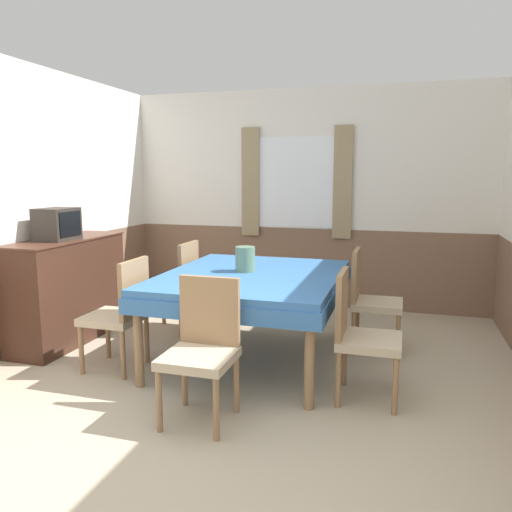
{
  "coord_description": "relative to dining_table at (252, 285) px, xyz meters",
  "views": [
    {
      "loc": [
        1.15,
        -2.16,
        1.59
      ],
      "look_at": [
        -0.03,
        1.83,
        0.91
      ],
      "focal_mm": 35.0,
      "sensor_mm": 36.0,
      "label": 1
    }
  ],
  "objects": [
    {
      "name": "sideboard",
      "position": [
        -1.85,
        -0.02,
        -0.16
      ],
      "size": [
        0.46,
        1.33,
        1.0
      ],
      "color": "#3D2319",
      "rests_on": "ground_plane"
    },
    {
      "name": "wall_left",
      "position": [
        -2.11,
        0.05,
        0.64
      ],
      "size": [
        0.05,
        4.18,
        2.6
      ],
      "color": "white",
      "rests_on": "ground_plane"
    },
    {
      "name": "chair_right_near",
      "position": [
        0.96,
        -0.53,
        -0.17
      ],
      "size": [
        0.44,
        0.44,
        0.93
      ],
      "rotation": [
        0.0,
        0.0,
        4.71
      ],
      "color": "#93704C",
      "rests_on": "ground_plane"
    },
    {
      "name": "chair_right_far",
      "position": [
        0.96,
        0.53,
        -0.17
      ],
      "size": [
        0.44,
        0.44,
        0.93
      ],
      "rotation": [
        0.0,
        0.0,
        4.71
      ],
      "color": "#93704C",
      "rests_on": "ground_plane"
    },
    {
      "name": "wall_back",
      "position": [
        0.06,
        1.97,
        0.65
      ],
      "size": [
        4.71,
        0.09,
        2.6
      ],
      "color": "white",
      "rests_on": "ground_plane"
    },
    {
      "name": "chair_head_near",
      "position": [
        0.0,
        -1.11,
        -0.17
      ],
      "size": [
        0.44,
        0.44,
        0.93
      ],
      "rotation": [
        0.0,
        0.0,
        3.14
      ],
      "color": "#93704C",
      "rests_on": "ground_plane"
    },
    {
      "name": "tv",
      "position": [
        -1.84,
        -0.13,
        0.48
      ],
      "size": [
        0.29,
        0.36,
        0.29
      ],
      "color": "#2D2823",
      "rests_on": "sideboard"
    },
    {
      "name": "chair_left_far",
      "position": [
        -0.96,
        0.53,
        -0.17
      ],
      "size": [
        0.44,
        0.44,
        0.93
      ],
      "rotation": [
        0.0,
        0.0,
        1.57
      ],
      "color": "#93704C",
      "rests_on": "ground_plane"
    },
    {
      "name": "chair_left_near",
      "position": [
        -0.96,
        -0.53,
        -0.17
      ],
      "size": [
        0.44,
        0.44,
        0.93
      ],
      "rotation": [
        0.0,
        0.0,
        1.57
      ],
      "color": "#93704C",
      "rests_on": "ground_plane"
    },
    {
      "name": "ground_plane",
      "position": [
        0.07,
        -1.83,
        -0.66
      ],
      "size": [
        16.0,
        16.0,
        0.0
      ],
      "primitive_type": "plane",
      "color": "tan"
    },
    {
      "name": "dining_table",
      "position": [
        0.0,
        0.0,
        0.0
      ],
      "size": [
        1.49,
        1.79,
        0.76
      ],
      "color": "#386BA8",
      "rests_on": "ground_plane"
    },
    {
      "name": "vase",
      "position": [
        -0.08,
        0.05,
        0.21
      ],
      "size": [
        0.17,
        0.17,
        0.22
      ],
      "color": "slate",
      "rests_on": "dining_table"
    }
  ]
}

